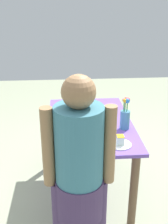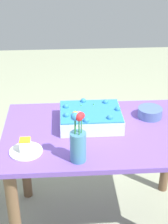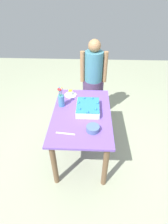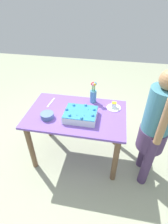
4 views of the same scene
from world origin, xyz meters
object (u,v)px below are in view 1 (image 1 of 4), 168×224
person_standing (79,172)px  flower_vase (125,116)px  fruit_bowl (73,106)px  cake_knife (102,105)px  serving_plate_with_slice (120,142)px  sheet_cake (82,120)px

person_standing → flower_vase: bearing=-31.1°
flower_vase → fruit_bowl: (0.49, 0.45, -0.09)m
cake_knife → serving_plate_with_slice: bearing=-81.9°
flower_vase → cake_knife: bearing=12.5°
cake_knife → fruit_bowl: size_ratio=1.45×
sheet_cake → fruit_bowl: bearing=9.9°
cake_knife → person_standing: size_ratio=0.15×
serving_plate_with_slice → person_standing: (-0.46, 0.36, 0.06)m
sheet_cake → flower_vase: (-0.10, -0.38, 0.07)m
fruit_bowl → flower_vase: bearing=-137.9°
sheet_cake → fruit_bowl: sheet_cake is taller
serving_plate_with_slice → fruit_bowl: (0.78, 0.35, 0.01)m
serving_plate_with_slice → cake_knife: bearing=2.0°
flower_vase → fruit_bowl: bearing=42.1°
sheet_cake → serving_plate_with_slice: size_ratio=2.06×
sheet_cake → person_standing: (-0.84, 0.07, 0.03)m
sheet_cake → serving_plate_with_slice: 0.48m
cake_knife → flower_vase: (-0.56, -0.12, 0.12)m
serving_plate_with_slice → person_standing: size_ratio=0.12×
sheet_cake → fruit_bowl: 0.40m
serving_plate_with_slice → cake_knife: size_ratio=0.81×
cake_knife → flower_vase: bearing=-71.3°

